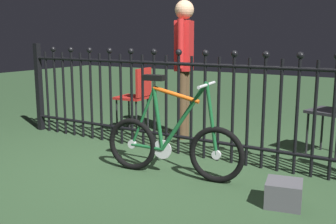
{
  "coord_description": "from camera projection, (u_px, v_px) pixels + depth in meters",
  "views": [
    {
      "loc": [
        2.1,
        -2.96,
        1.26
      ],
      "look_at": [
        0.15,
        0.2,
        0.55
      ],
      "focal_mm": 42.96,
      "sensor_mm": 36.0,
      "label": 1
    }
  ],
  "objects": [
    {
      "name": "person_visitor",
      "position": [
        184.0,
        57.0,
        4.86
      ],
      "size": [
        0.26,
        0.46,
        1.67
      ],
      "color": "#4C3823",
      "rests_on": "ground"
    },
    {
      "name": "chair_red",
      "position": [
        137.0,
        93.0,
        5.14
      ],
      "size": [
        0.4,
        0.39,
        0.85
      ],
      "color": "black",
      "rests_on": "ground"
    },
    {
      "name": "bicycle",
      "position": [
        172.0,
        143.0,
        3.61
      ],
      "size": [
        1.32,
        0.4,
        0.91
      ],
      "color": "black",
      "rests_on": "ground"
    },
    {
      "name": "iron_fence",
      "position": [
        175.0,
        99.0,
        4.26
      ],
      "size": [
        4.41,
        0.07,
        1.16
      ],
      "color": "black",
      "rests_on": "ground"
    },
    {
      "name": "ground_plane",
      "position": [
        144.0,
        171.0,
        3.79
      ],
      "size": [
        20.0,
        20.0,
        0.0
      ],
      "primitive_type": "plane",
      "color": "#2C472B"
    },
    {
      "name": "display_crate",
      "position": [
        284.0,
        193.0,
        3.01
      ],
      "size": [
        0.31,
        0.31,
        0.19
      ],
      "primitive_type": "cube",
      "rotation": [
        0.0,
        0.0,
        0.21
      ],
      "color": "#4C4C51",
      "rests_on": "ground"
    }
  ]
}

